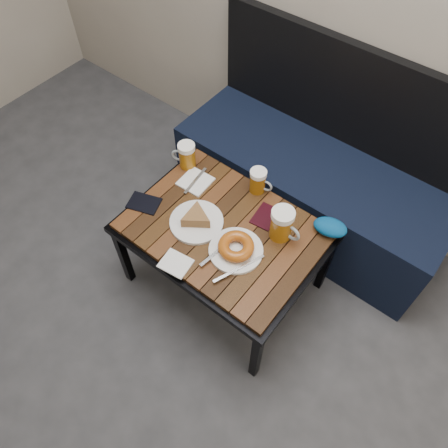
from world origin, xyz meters
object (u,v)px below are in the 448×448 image
Objects in this scene: passport_burgundy at (266,216)px; bench at (312,183)px; cafe_table at (224,234)px; plate_bagel at (236,248)px; beer_mug_centre at (258,181)px; plate_pie at (196,219)px; beer_mug_right at (282,224)px; beer_mug_left at (187,155)px; knit_pouch at (330,227)px; passport_navy at (144,203)px.

bench is at bearing 84.27° from passport_burgundy.
cafe_table is at bearing -98.96° from bench.
plate_bagel is 0.22m from passport_burgundy.
plate_pie is at bearing -116.68° from beer_mug_centre.
beer_mug_centre is 0.26m from beer_mug_right.
plate_bagel is at bearing 130.25° from beer_mug_left.
bench is 9.77× the size of knit_pouch.
beer_mug_centre is at bearing 92.63° from cafe_table.
beer_mug_centre is 0.52m from passport_navy.
passport_navy is at bearing -121.99° from bench.
plate_pie is 1.68× the size of passport_navy.
beer_mug_left reaches higher than knit_pouch.
beer_mug_right is at bearing -42.56° from beer_mug_centre.
plate_bagel is at bearing 76.98° from passport_navy.
beer_mug_left is 1.00× the size of passport_burgundy.
beer_mug_left is 0.30m from passport_navy.
passport_burgundy is (0.01, -0.46, 0.20)m from bench.
plate_bagel is 0.47m from passport_navy.
bench is 11.66× the size of beer_mug_centre.
beer_mug_right is 0.67× the size of plate_pie.
bench is 4.88× the size of plate_bagel.
passport_burgundy is (0.47, -0.02, -0.06)m from beer_mug_left.
cafe_table is 7.00× the size of beer_mug_centre.
plate_pie reaches higher than cafe_table.
beer_mug_left is at bearing 153.65° from cafe_table.
beer_mug_left reaches higher than plate_bagel.
plate_pie is at bearing 177.15° from plate_bagel.
beer_mug_centre reaches higher than cafe_table.
bench reaches higher than beer_mug_left.
plate_bagel is at bearing -114.93° from beer_mug_right.
bench is at bearing 91.20° from plate_bagel.
knit_pouch is (0.25, 0.10, 0.03)m from passport_burgundy.
knit_pouch is (0.37, -0.00, -0.03)m from beer_mug_centre.
knit_pouch is at bearing -53.54° from bench.
plate_bagel reaches higher than passport_navy.
plate_pie is 0.22m from plate_bagel.
plate_pie is at bearing -107.07° from bench.
plate_pie is (0.25, -0.23, -0.04)m from beer_mug_left.
plate_bagel is 2.09× the size of passport_navy.
passport_navy is at bearing -162.15° from cafe_table.
bench is 0.50m from knit_pouch.
beer_mug_centre is at bearing -107.07° from bench.
passport_navy is (0.00, -0.30, -0.06)m from beer_mug_left.
beer_mug_right is 0.13m from passport_burgundy.
beer_mug_right is (0.22, -0.14, 0.02)m from beer_mug_centre.
plate_bagel is at bearing -88.80° from bench.
beer_mug_right reaches higher than passport_burgundy.
plate_bagel is 0.41m from knit_pouch.
cafe_table is 0.15m from plate_bagel.
cafe_table is at bearing -144.16° from knit_pouch.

